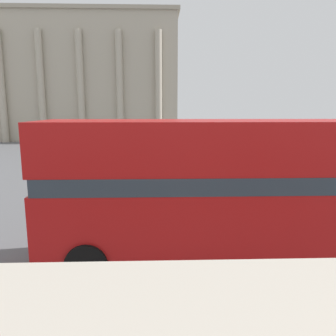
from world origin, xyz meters
name	(u,v)px	position (x,y,z in m)	size (l,w,h in m)	color
double_decker_bus	(223,184)	(0.76, 6.52, 2.29)	(10.05, 2.75, 4.08)	black
plaza_building_left	(91,80)	(-11.16, 49.67, 8.81)	(26.40, 14.90, 17.61)	#B2A893
traffic_light_near	(323,154)	(6.20, 11.61, 2.42)	(0.42, 0.24, 3.70)	black
traffic_light_mid	(152,141)	(-1.36, 17.19, 2.49)	(0.42, 0.24, 3.81)	black
car_white	(271,161)	(7.13, 20.65, 0.70)	(4.20, 1.93, 1.35)	black
car_navy	(262,148)	(9.09, 28.83, 0.70)	(4.20, 1.93, 1.35)	black
pedestrian_yellow	(252,146)	(7.62, 27.14, 1.02)	(0.32, 0.32, 1.76)	#282B33
pedestrian_white	(248,141)	(8.72, 32.44, 1.03)	(0.32, 0.32, 1.78)	#282B33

